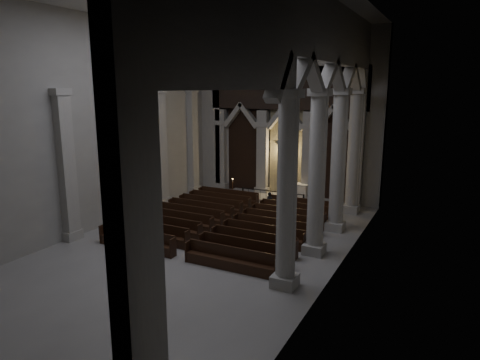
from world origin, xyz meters
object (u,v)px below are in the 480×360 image
(candle_stand_left, at_px, (233,193))
(candle_stand_right, at_px, (317,206))
(pews, at_px, (229,224))
(worshipper, at_px, (269,202))
(altar, at_px, (295,190))
(altar_rail, at_px, (272,195))

(candle_stand_left, height_order, candle_stand_right, candle_stand_left)
(candle_stand_right, height_order, pews, candle_stand_right)
(candle_stand_right, distance_m, pews, 6.92)
(worshipper, bearing_deg, candle_stand_left, 156.93)
(altar, relative_size, altar_rail, 0.43)
(altar, relative_size, candle_stand_right, 1.58)
(altar, xyz_separation_m, altar_rail, (-1.01, -1.92, -0.05))
(altar, bearing_deg, pews, -96.92)
(candle_stand_left, distance_m, candle_stand_right, 6.64)
(altar_rail, distance_m, candle_stand_left, 3.24)
(candle_stand_right, bearing_deg, altar_rail, 173.64)
(altar_rail, distance_m, pews, 6.42)
(altar, bearing_deg, altar_rail, -117.77)
(candle_stand_right, bearing_deg, altar, 135.94)
(candle_stand_left, bearing_deg, altar_rail, -1.97)
(candle_stand_left, bearing_deg, altar, 23.07)
(pews, bearing_deg, worshipper, 81.13)
(altar, xyz_separation_m, candle_stand_right, (2.37, -2.30, -0.32))
(pews, bearing_deg, altar, 83.08)
(candle_stand_left, xyz_separation_m, candle_stand_right, (6.62, -0.49, -0.05))
(worshipper, bearing_deg, candle_stand_right, 38.46)
(altar_rail, height_order, candle_stand_right, candle_stand_right)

